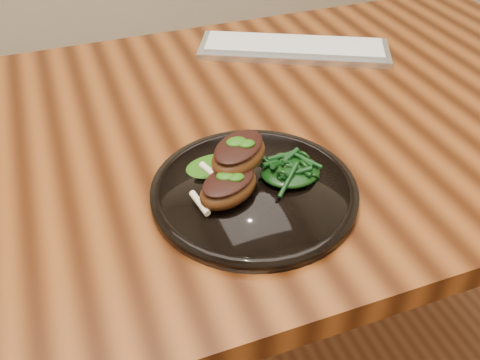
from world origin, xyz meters
name	(u,v)px	position (x,y,z in m)	size (l,w,h in m)	color
desk	(204,170)	(0.00, 0.00, 0.67)	(1.60, 0.80, 0.75)	black
plate	(254,191)	(0.02, -0.18, 0.76)	(0.28, 0.28, 0.02)	black
lamb_chop_front	(228,187)	(-0.02, -0.19, 0.79)	(0.11, 0.10, 0.04)	#47230D
lamb_chop_back	(238,154)	(0.01, -0.15, 0.81)	(0.12, 0.11, 0.04)	#47230D
herb_smear	(215,166)	(-0.02, -0.12, 0.77)	(0.09, 0.06, 0.01)	#134307
greens_heap	(290,168)	(0.07, -0.18, 0.78)	(0.09, 0.08, 0.03)	black
keyboard	(294,48)	(0.26, 0.21, 0.76)	(0.39, 0.27, 0.02)	silver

